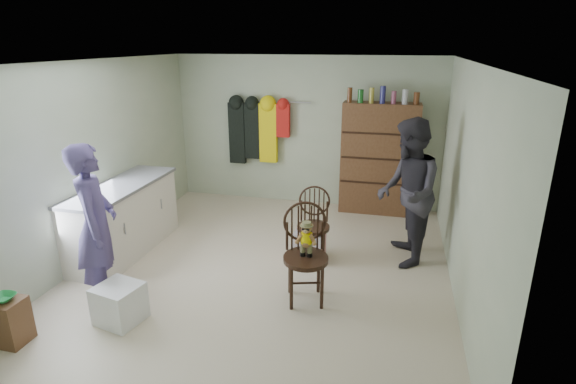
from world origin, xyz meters
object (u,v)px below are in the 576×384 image
(counter, at_px, (124,218))
(dresser, at_px, (379,158))
(chair_front, at_px, (306,247))
(chair_far, at_px, (314,221))

(counter, xyz_separation_m, dresser, (3.20, 2.30, 0.44))
(counter, distance_m, chair_front, 2.66)
(dresser, bearing_deg, chair_front, -102.00)
(chair_far, height_order, dresser, dresser)
(chair_front, bearing_deg, chair_far, 79.54)
(chair_front, relative_size, chair_far, 1.15)
(counter, bearing_deg, dresser, 35.69)
(chair_front, height_order, chair_far, chair_front)
(chair_far, bearing_deg, chair_front, -91.59)
(chair_far, bearing_deg, dresser, 62.24)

